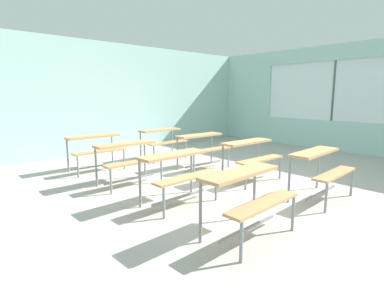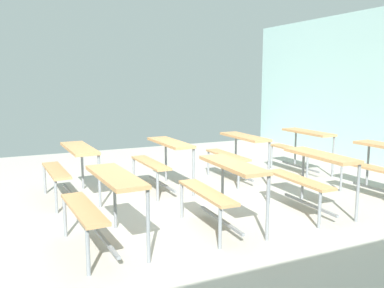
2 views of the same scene
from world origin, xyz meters
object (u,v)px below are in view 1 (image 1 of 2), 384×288
desk_bench_r2c0 (128,153)px  desk_bench_r2c1 (203,143)px  desk_bench_r1c0 (178,166)px  desk_bench_r1c1 (251,151)px  desk_bench_r3c1 (163,137)px  desk_bench_r0c0 (248,188)px  desk_bench_r3c0 (95,144)px  desk_bench_r0c1 (321,163)px

desk_bench_r2c0 → desk_bench_r2c1: same height
desk_bench_r1c0 → desk_bench_r1c1: (1.77, 0.03, 0.00)m
desk_bench_r1c1 → desk_bench_r3c1: (-0.09, 2.65, 0.00)m
desk_bench_r0c0 → desk_bench_r3c1: size_ratio=1.00×
desk_bench_r2c1 → desk_bench_r3c0: 2.28m
desk_bench_r1c1 → desk_bench_r2c0: bearing=145.9°
desk_bench_r2c0 → desk_bench_r3c0: (-0.02, 1.34, 0.00)m
desk_bench_r0c1 → desk_bench_r2c0: 3.21m
desk_bench_r0c1 → desk_bench_r3c0: 4.39m
desk_bench_r0c1 → desk_bench_r2c1: bearing=87.6°
desk_bench_r0c0 → desk_bench_r0c1: (1.83, 0.03, 0.00)m
desk_bench_r0c1 → desk_bench_r3c0: (-1.83, 3.99, 0.00)m
desk_bench_r0c1 → desk_bench_r1c1: size_ratio=1.01×
desk_bench_r2c1 → desk_bench_r3c0: bearing=144.9°
desk_bench_r0c1 → desk_bench_r3c1: same height
desk_bench_r1c0 → desk_bench_r3c1: bearing=56.4°
desk_bench_r0c0 → desk_bench_r3c0: size_ratio=1.01×
desk_bench_r0c0 → desk_bench_r3c1: (1.75, 4.01, 0.00)m
desk_bench_r2c0 → desk_bench_r3c0: same height
desk_bench_r1c0 → desk_bench_r2c1: size_ratio=1.00×
desk_bench_r0c0 → desk_bench_r1c1: bearing=34.3°
desk_bench_r3c1 → desk_bench_r2c1: bearing=-88.8°
desk_bench_r2c1 → desk_bench_r2c0: bearing=-179.0°
desk_bench_r0c1 → desk_bench_r1c1: 1.33m
desk_bench_r1c1 → desk_bench_r2c0: 2.25m
desk_bench_r0c1 → desk_bench_r3c0: bearing=112.1°
desk_bench_r1c1 → desk_bench_r3c0: 3.24m
desk_bench_r1c0 → desk_bench_r2c1: (1.75, 1.31, 0.00)m
desk_bench_r0c0 → desk_bench_r1c0: size_ratio=1.00×
desk_bench_r1c1 → desk_bench_r3c1: bearing=93.6°
desk_bench_r0c1 → desk_bench_r1c1: bearing=86.9°
desk_bench_r2c1 → desk_bench_r3c1: same height
desk_bench_r0c1 → desk_bench_r2c1: 2.61m
desk_bench_r1c0 → desk_bench_r1c1: same height
desk_bench_r3c0 → desk_bench_r3c1: same height
desk_bench_r2c0 → desk_bench_r1c1: bearing=-35.7°
desk_bench_r1c1 → desk_bench_r3c0: bearing=126.4°
desk_bench_r0c0 → desk_bench_r1c0: 1.33m
desk_bench_r1c0 → desk_bench_r3c1: 3.17m
desk_bench_r2c1 → desk_bench_r3c0: same height
desk_bench_r1c1 → desk_bench_r0c1: bearing=-88.7°
desk_bench_r1c0 → desk_bench_r3c1: size_ratio=1.00×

